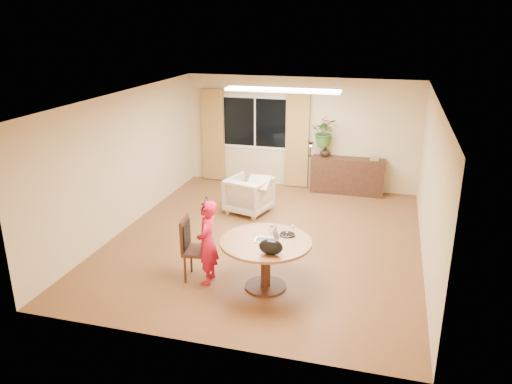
% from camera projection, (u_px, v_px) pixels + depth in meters
% --- Properties ---
extents(floor, '(6.50, 6.50, 0.00)m').
position_uv_depth(floor, '(266.00, 239.00, 9.20)').
color(floor, brown).
rests_on(floor, ground).
extents(ceiling, '(6.50, 6.50, 0.00)m').
position_uv_depth(ceiling, '(267.00, 97.00, 8.34)').
color(ceiling, white).
rests_on(ceiling, wall_back).
extents(wall_back, '(5.50, 0.00, 5.50)m').
position_uv_depth(wall_back, '(300.00, 133.00, 11.73)').
color(wall_back, '#D1BE88').
rests_on(wall_back, floor).
extents(wall_left, '(0.00, 6.50, 6.50)m').
position_uv_depth(wall_left, '(126.00, 161.00, 9.46)').
color(wall_left, '#D1BE88').
rests_on(wall_left, floor).
extents(wall_right, '(0.00, 6.50, 6.50)m').
position_uv_depth(wall_right, '(431.00, 185.00, 8.08)').
color(wall_right, '#D1BE88').
rests_on(wall_right, floor).
extents(window, '(1.70, 0.03, 1.30)m').
position_uv_depth(window, '(255.00, 122.00, 11.92)').
color(window, white).
rests_on(window, wall_back).
extents(curtain_left, '(0.55, 0.08, 2.25)m').
position_uv_depth(curtain_left, '(213.00, 135.00, 12.23)').
color(curtain_left, olive).
rests_on(curtain_left, wall_back).
extents(curtain_right, '(0.55, 0.08, 2.25)m').
position_uv_depth(curtain_right, '(297.00, 140.00, 11.71)').
color(curtain_right, olive).
rests_on(curtain_right, wall_back).
extents(ceiling_panel, '(2.20, 0.35, 0.05)m').
position_uv_depth(ceiling_panel, '(282.00, 90.00, 9.45)').
color(ceiling_panel, white).
rests_on(ceiling_panel, ceiling).
extents(dining_table, '(1.36, 1.36, 0.77)m').
position_uv_depth(dining_table, '(266.00, 251.00, 7.35)').
color(dining_table, brown).
rests_on(dining_table, floor).
extents(dining_chair, '(0.53, 0.50, 1.00)m').
position_uv_depth(dining_chair, '(199.00, 249.00, 7.66)').
color(dining_chair, black).
rests_on(dining_chair, floor).
extents(child, '(0.51, 0.36, 1.33)m').
position_uv_depth(child, '(207.00, 242.00, 7.50)').
color(child, red).
rests_on(child, floor).
extents(laptop, '(0.35, 0.24, 0.22)m').
position_uv_depth(laptop, '(266.00, 234.00, 7.27)').
color(laptop, '#B7B7BC').
rests_on(laptop, dining_table).
extents(tumbler, '(0.07, 0.07, 0.10)m').
position_uv_depth(tumbler, '(272.00, 229.00, 7.57)').
color(tumbler, white).
rests_on(tumbler, dining_table).
extents(wine_glass, '(0.07, 0.07, 0.19)m').
position_uv_depth(wine_glass, '(293.00, 231.00, 7.40)').
color(wine_glass, white).
rests_on(wine_glass, dining_table).
extents(pot_lid, '(0.27, 0.27, 0.04)m').
position_uv_depth(pot_lid, '(287.00, 234.00, 7.48)').
color(pot_lid, white).
rests_on(pot_lid, dining_table).
extents(handbag, '(0.35, 0.23, 0.23)m').
position_uv_depth(handbag, '(271.00, 247.00, 6.84)').
color(handbag, black).
rests_on(handbag, dining_table).
extents(armchair, '(1.00, 1.02, 0.76)m').
position_uv_depth(armchair, '(249.00, 195.00, 10.37)').
color(armchair, beige).
rests_on(armchair, floor).
extents(throw, '(0.46, 0.56, 0.03)m').
position_uv_depth(throw, '(258.00, 179.00, 10.12)').
color(throw, beige).
rests_on(throw, armchair).
extents(sideboard, '(1.66, 0.41, 0.83)m').
position_uv_depth(sideboard, '(347.00, 176.00, 11.51)').
color(sideboard, black).
rests_on(sideboard, floor).
extents(vase, '(0.29, 0.29, 0.25)m').
position_uv_depth(vase, '(325.00, 152.00, 11.47)').
color(vase, black).
rests_on(vase, sideboard).
extents(bouquet, '(0.64, 0.56, 0.66)m').
position_uv_depth(bouquet, '(325.00, 132.00, 11.32)').
color(bouquet, '#256325').
rests_on(bouquet, vase).
extents(book_stack, '(0.23, 0.19, 0.08)m').
position_uv_depth(book_stack, '(375.00, 158.00, 11.21)').
color(book_stack, '#936A4B').
rests_on(book_stack, sideboard).
extents(desk_lamp, '(0.18, 0.18, 0.36)m').
position_uv_depth(desk_lamp, '(311.00, 149.00, 11.49)').
color(desk_lamp, black).
rests_on(desk_lamp, sideboard).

